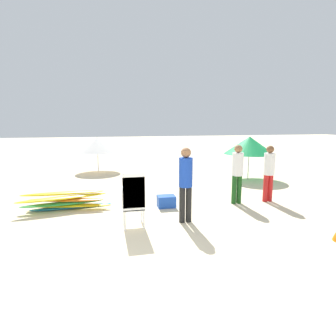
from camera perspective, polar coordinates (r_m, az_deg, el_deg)
ground at (r=4.92m, az=-7.58°, el=-19.40°), size 80.00×80.00×0.00m
stacked_plastic_chairs at (r=6.18m, az=-7.19°, el=-5.80°), size 0.48×0.48×1.29m
surfboard_pile at (r=8.02m, az=-20.51°, el=-6.46°), size 2.45×0.80×0.48m
lifeguard_near_center at (r=8.17m, az=14.24°, el=-0.43°), size 0.32×0.32×1.73m
lifeguard_near_right at (r=8.67m, az=20.26°, el=-0.33°), size 0.32×0.32×1.69m
lifeguard_far_right at (r=6.44m, az=3.70°, el=-2.42°), size 0.32×0.32×1.79m
beach_umbrella_left at (r=11.88m, az=16.56°, el=4.55°), size 2.06×2.06×1.77m
beach_umbrella_mid at (r=13.54m, az=-14.49°, el=4.70°), size 2.02×2.02×1.64m
cooler_box at (r=7.77m, az=-0.36°, el=-6.94°), size 0.49×0.36×0.33m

